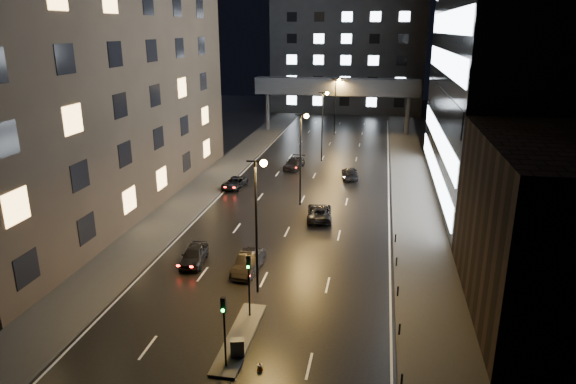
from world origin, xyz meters
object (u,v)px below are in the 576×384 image
Objects in this scene: car_away_d at (294,164)px; car_toward_a at (319,212)px; utility_cabinet at (237,348)px; car_away_b at (249,263)px; car_toward_b at (350,173)px; car_away_a at (194,255)px; car_away_c at (234,183)px.

car_away_d is 0.98× the size of car_toward_a.
car_away_d is 4.73× the size of utility_cabinet.
utility_cabinet is (2.20, -11.12, -0.07)m from car_away_b.
car_toward_b is at bearing 68.71° from utility_cabinet.
car_toward_b is at bearing 61.59° from car_away_a.
car_toward_a is 1.09× the size of car_toward_b.
car_away_b is 31.89m from car_away_d.
car_away_a is 13.73m from utility_cabinet.
utility_cabinet is (-1.93, -24.03, -0.04)m from car_toward_a.
car_away_a reaches higher than car_away_c.
utility_cabinet is at bearing -78.61° from car_away_d.
car_away_b is 0.89× the size of car_toward_a.
car_away_a reaches higher than car_away_d.
car_toward_a is 24.10m from utility_cabinet.
car_toward_b is at bearing 81.53° from car_away_b.
car_toward_a is 4.83× the size of utility_cabinet.
car_toward_b is 4.42× the size of utility_cabinet.
car_away_c is at bearing -43.59° from car_toward_a.
car_away_a is 0.97× the size of car_away_c.
car_away_a reaches higher than car_toward_a.
car_away_c is (-2.56, 20.98, -0.12)m from car_away_a.
car_away_d is (3.11, 31.18, -0.01)m from car_away_a.
car_toward_a is at bearing 76.06° from car_away_b.
utility_cabinet is (3.92, -42.97, -0.05)m from car_away_d.
car_away_d reaches higher than car_toward_a.
car_away_b is at bearing -80.72° from car_away_d.
car_away_b reaches higher than car_away_d.
car_toward_a is (5.86, -18.94, -0.02)m from car_away_d.
car_away_a is 29.94m from car_toward_b.
car_toward_a is at bearing 47.00° from car_away_a.
car_away_c is 34.15m from utility_cabinet.
car_away_d reaches higher than car_away_c.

